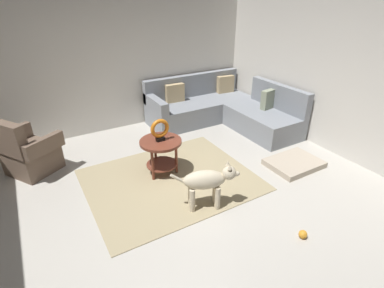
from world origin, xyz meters
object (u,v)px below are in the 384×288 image
(torus_sculpture, at_px, (160,129))
(dog, at_px, (208,181))
(dog_bed_mat, at_px, (294,163))
(armchair, at_px, (28,153))
(side_table, at_px, (161,148))
(dog_toy_ball, at_px, (303,234))
(sectional_couch, at_px, (222,110))

(torus_sculpture, xyz_separation_m, dog, (0.16, -0.99, -0.33))
(dog_bed_mat, distance_m, dog, 1.73)
(armchair, height_order, side_table, armchair)
(side_table, distance_m, dog_toy_ball, 2.15)
(sectional_couch, relative_size, dog_toy_ball, 23.86)
(armchair, distance_m, dog_toy_ball, 3.86)
(armchair, relative_size, dog_bed_mat, 1.25)
(sectional_couch, height_order, dog, sectional_couch)
(torus_sculpture, xyz_separation_m, dog_toy_ball, (0.77, -1.97, -0.66))
(torus_sculpture, height_order, dog_bed_mat, torus_sculpture)
(dog_bed_mat, bearing_deg, dog, -175.48)
(sectional_couch, relative_size, torus_sculpture, 6.90)
(side_table, bearing_deg, torus_sculpture, -90.00)
(sectional_couch, distance_m, armchair, 3.53)
(dog, bearing_deg, side_table, -148.34)
(sectional_couch, xyz_separation_m, armchair, (-3.53, -0.07, 0.03))
(dog_toy_ball, bearing_deg, torus_sculpture, 111.45)
(dog_toy_ball, bearing_deg, armchair, 129.33)
(side_table, relative_size, dog_toy_ball, 6.36)
(torus_sculpture, relative_size, dog_toy_ball, 3.46)
(sectional_couch, height_order, armchair, same)
(sectional_couch, xyz_separation_m, dog, (-1.70, -2.07, 0.09))
(armchair, xyz_separation_m, side_table, (1.66, -1.01, 0.09))
(dog_bed_mat, bearing_deg, side_table, 155.24)
(dog, bearing_deg, sectional_couch, 163.01)
(sectional_couch, bearing_deg, armchair, -178.80)
(side_table, bearing_deg, armchair, 148.82)
(armchair, height_order, torus_sculpture, armchair)
(dog, bearing_deg, armchair, -115.07)
(dog_bed_mat, relative_size, dog_toy_ball, 8.48)
(sectional_couch, distance_m, side_table, 2.16)
(side_table, bearing_deg, dog, -80.82)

